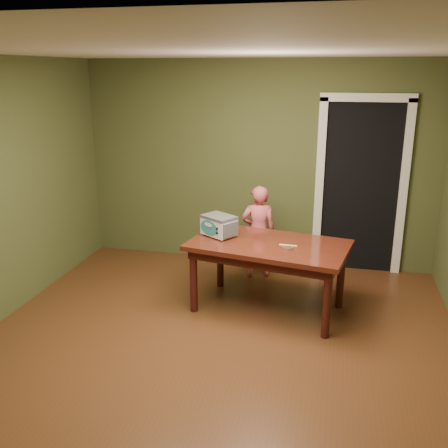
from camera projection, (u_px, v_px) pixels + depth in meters
floor at (209, 359)px, 4.42m from camera, size 5.00×5.00×0.00m
room_shell at (207, 169)px, 3.92m from camera, size 4.52×5.02×2.61m
doorway at (360, 184)px, 6.42m from camera, size 1.10×0.66×2.25m
dining_table at (269, 252)px, 5.17m from camera, size 1.74×1.17×0.75m
toy_oven at (219, 225)px, 5.32m from camera, size 0.42×0.39×0.23m
baking_pan at (288, 248)px, 4.95m from camera, size 0.10×0.10×0.02m
spatula at (288, 245)px, 5.05m from camera, size 0.18×0.03×0.01m
child at (258, 232)px, 6.05m from camera, size 0.47×0.36×1.15m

